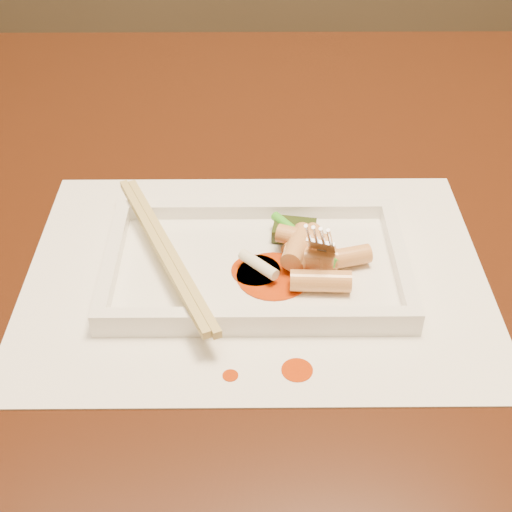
{
  "coord_description": "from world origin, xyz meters",
  "views": [
    {
      "loc": [
        0.07,
        -0.58,
        1.15
      ],
      "look_at": [
        0.07,
        -0.11,
        0.77
      ],
      "focal_mm": 50.0,
      "sensor_mm": 36.0,
      "label": 1
    }
  ],
  "objects_px": {
    "table": "(191,282)",
    "plate_base": "(256,268)",
    "fork": "(341,181)",
    "chopstick_a": "(160,250)",
    "placemat": "(256,273)"
  },
  "relations": [
    {
      "from": "table",
      "to": "fork",
      "type": "relative_size",
      "value": 10.0
    },
    {
      "from": "placemat",
      "to": "chopstick_a",
      "type": "bearing_deg",
      "value": -180.0
    },
    {
      "from": "fork",
      "to": "table",
      "type": "bearing_deg",
      "value": 147.84
    },
    {
      "from": "table",
      "to": "placemat",
      "type": "distance_m",
      "value": 0.16
    },
    {
      "from": "chopstick_a",
      "to": "fork",
      "type": "bearing_deg",
      "value": 6.75
    },
    {
      "from": "table",
      "to": "placemat",
      "type": "xyz_separation_m",
      "value": [
        0.07,
        -0.11,
        0.1
      ]
    },
    {
      "from": "plate_base",
      "to": "fork",
      "type": "bearing_deg",
      "value": 14.42
    },
    {
      "from": "placemat",
      "to": "chopstick_a",
      "type": "height_order",
      "value": "chopstick_a"
    },
    {
      "from": "placemat",
      "to": "chopstick_a",
      "type": "distance_m",
      "value": 0.09
    },
    {
      "from": "plate_base",
      "to": "chopstick_a",
      "type": "height_order",
      "value": "chopstick_a"
    },
    {
      "from": "fork",
      "to": "chopstick_a",
      "type": "bearing_deg",
      "value": -173.25
    },
    {
      "from": "plate_base",
      "to": "chopstick_a",
      "type": "xyz_separation_m",
      "value": [
        -0.08,
        0.0,
        0.02
      ]
    },
    {
      "from": "table",
      "to": "plate_base",
      "type": "relative_size",
      "value": 5.38
    },
    {
      "from": "plate_base",
      "to": "chopstick_a",
      "type": "relative_size",
      "value": 1.15
    },
    {
      "from": "placemat",
      "to": "fork",
      "type": "distance_m",
      "value": 0.11
    }
  ]
}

